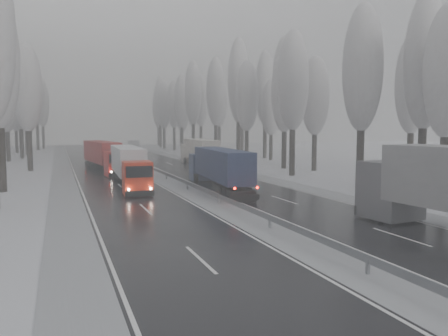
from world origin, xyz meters
TOP-DOWN VIEW (x-y plane):
  - ground at (0.00, 0.00)m, footprint 260.00×260.00m
  - carriageway_right at (5.25, 30.00)m, footprint 7.50×200.00m
  - carriageway_left at (-5.25, 30.00)m, footprint 7.50×200.00m
  - median_slush at (0.00, 30.00)m, footprint 3.00×200.00m
  - shoulder_right at (10.20, 30.00)m, footprint 2.40×200.00m
  - shoulder_left at (-10.20, 30.00)m, footprint 2.40×200.00m
  - median_guardrail at (0.00, 29.99)m, footprint 0.12×200.00m
  - tree_14 at (17.50, 8.71)m, footprint 3.60×3.60m
  - tree_15 at (19.28, 12.71)m, footprint 3.60×3.60m
  - tree_16 at (15.04, 15.67)m, footprint 3.60×3.60m
  - tree_17 at (24.68, 19.67)m, footprint 3.60×3.60m
  - tree_18 at (14.51, 27.03)m, footprint 3.60×3.60m
  - tree_19 at (20.02, 31.03)m, footprint 3.60×3.60m
  - tree_20 at (17.90, 35.17)m, footprint 3.60×3.60m
  - tree_21 at (20.12, 39.17)m, footprint 3.60×3.60m
  - tree_22 at (17.02, 45.60)m, footprint 3.60×3.60m
  - tree_23 at (23.31, 49.60)m, footprint 3.60×3.60m
  - tree_24 at (17.90, 51.02)m, footprint 3.60×3.60m
  - tree_25 at (24.81, 55.02)m, footprint 3.60×3.60m
  - tree_26 at (17.56, 61.27)m, footprint 3.60×3.60m
  - tree_27 at (24.72, 65.27)m, footprint 3.60×3.60m
  - tree_28 at (16.34, 71.95)m, footprint 3.60×3.60m
  - tree_29 at (23.71, 75.95)m, footprint 3.60×3.60m
  - tree_30 at (16.56, 81.70)m, footprint 3.60×3.60m
  - tree_31 at (22.48, 85.70)m, footprint 3.60×3.60m
  - tree_32 at (16.63, 89.21)m, footprint 3.60×3.60m
  - tree_33 at (19.77, 93.21)m, footprint 3.60×3.60m
  - tree_34 at (15.73, 96.32)m, footprint 3.60×3.60m
  - tree_35 at (24.94, 100.32)m, footprint 3.60×3.60m
  - tree_36 at (17.04, 106.16)m, footprint 3.60×3.60m
  - tree_37 at (24.02, 110.16)m, footprint 3.60×3.60m
  - tree_38 at (18.73, 116.73)m, footprint 3.60×3.60m
  - tree_39 at (21.55, 120.73)m, footprint 3.60×3.60m
  - tree_62 at (-13.94, 43.73)m, footprint 3.60×3.60m
  - tree_66 at (-18.16, 62.35)m, footprint 3.60×3.60m
  - tree_68 at (-16.58, 69.11)m, footprint 3.60×3.60m
  - tree_70 at (-16.33, 79.19)m, footprint 3.60×3.60m
  - tree_71 at (-21.09, 83.19)m, footprint 3.60×3.60m
  - tree_72 at (-18.93, 88.54)m, footprint 3.60×3.60m
  - tree_73 at (-21.82, 92.54)m, footprint 3.60×3.60m
  - tree_74 at (-15.07, 99.33)m, footprint 3.60×3.60m
  - tree_76 at (-14.05, 108.72)m, footprint 3.60×3.60m
  - tree_77 at (-19.66, 112.72)m, footprint 3.60×3.60m
  - tree_78 at (-17.56, 115.31)m, footprint 3.60×3.60m
  - tree_79 at (-20.33, 119.31)m, footprint 3.60×3.60m
  - truck_blue_box at (2.53, 18.99)m, footprint 3.53×14.30m
  - truck_cream_box at (7.83, 41.30)m, footprint 3.74×15.24m
  - box_truck_distant at (5.12, 80.63)m, footprint 3.28×7.75m
  - truck_red_white at (-4.44, 24.65)m, footprint 2.86×14.26m
  - truck_red_red at (-5.35, 38.75)m, footprint 3.89×14.79m

SIDE VIEW (x-z plane):
  - ground at x=0.00m, z-range 0.00..0.00m
  - carriageway_right at x=5.25m, z-range 0.00..0.03m
  - carriageway_left at x=-5.25m, z-range 0.00..0.03m
  - median_slush at x=0.00m, z-range 0.00..0.04m
  - shoulder_right at x=10.20m, z-range 0.00..0.04m
  - shoulder_left at x=-10.20m, z-range 0.00..0.04m
  - median_guardrail at x=0.00m, z-range 0.22..0.98m
  - box_truck_distant at x=5.12m, z-range 0.03..2.83m
  - truck_red_white at x=-4.44m, z-range 0.30..3.94m
  - truck_blue_box at x=2.53m, z-range 0.30..3.94m
  - truck_red_red at x=-5.35m, z-range 0.31..4.07m
  - truck_cream_box at x=7.83m, z-range 0.32..4.20m
  - tree_23 at x=23.31m, z-range 1.99..15.54m
  - tree_77 at x=-19.66m, z-range 2.10..16.42m
  - tree_33 at x=19.77m, z-range 2.10..16.42m
  - tree_19 at x=20.02m, z-range 2.13..16.70m
  - tree_14 at x=17.50m, z-range 2.20..17.22m
  - tree_72 at x=-18.93m, z-range 2.21..17.31m
  - tree_66 at x=-18.16m, z-range 2.22..17.45m
  - tree_17 at x=24.68m, z-range 2.27..17.80m
  - tree_20 at x=17.90m, z-range 2.29..18.00m
  - tree_22 at x=17.02m, z-range 2.31..18.17m
  - tree_62 at x=-13.94m, z-range 2.34..18.38m
  - tree_39 at x=21.55m, z-range 2.36..18.54m
  - tree_37 at x=24.02m, z-range 2.38..18.75m
  - tree_16 at x=15.04m, z-range 2.40..18.93m
  - tree_18 at x=14.51m, z-range 2.41..18.99m
  - tree_68 at x=-16.58m, z-range 2.42..19.07m
  - tree_79 at x=-20.33m, z-range 2.48..19.54m
  - tree_70 at x=-16.33m, z-range 2.48..19.57m
  - tree_15 at x=19.28m, z-range 2.49..19.62m
  - tree_73 at x=-21.82m, z-range 2.50..19.72m
  - tree_32 at x=16.63m, z-range 2.51..19.85m
  - tree_27 at x=24.72m, z-range 2.55..20.17m
  - tree_34 at x=15.73m, z-range 2.55..20.19m
  - tree_30 at x=16.56m, z-range 2.59..20.45m
  - tree_38 at x=18.73m, z-range 2.60..20.58m
  - tree_29 at x=23.71m, z-range 2.62..20.73m
  - tree_35 at x=24.94m, z-range 2.64..20.89m
  - tree_76 at x=-14.05m, z-range 2.68..21.23m
  - tree_31 at x=22.48m, z-range 2.68..21.26m
  - tree_21 at x=20.12m, z-range 2.69..21.31m
  - tree_26 at x=17.56m, z-range 2.71..21.49m
  - tree_25 at x=24.81m, z-range 2.80..22.24m
  - tree_78 at x=-17.56m, z-range 2.81..22.37m
  - tree_71 at x=-21.09m, z-range 2.82..22.43m
  - tree_28 at x=16.34m, z-range 2.82..22.45m
  - tree_74 at x=-15.07m, z-range 2.83..22.52m
  - tree_36 at x=17.04m, z-range 2.91..23.13m
  - tree_24 at x=17.90m, z-range 2.94..23.43m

